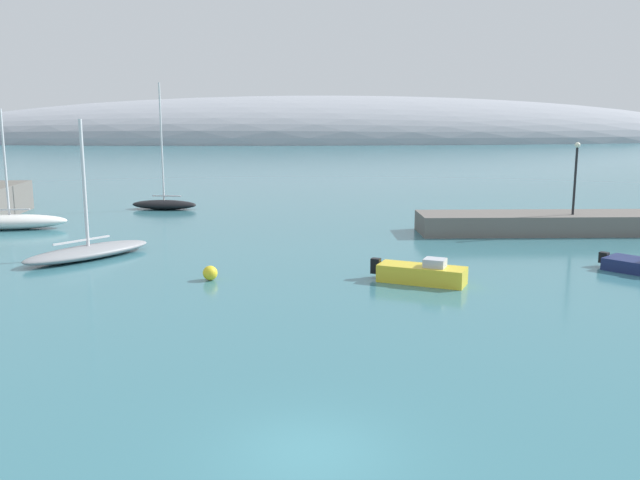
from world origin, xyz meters
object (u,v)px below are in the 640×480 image
motorboat_yellow_alongside_breakwater (422,273)px  harbor_lamp_post (576,171)px  sailboat_grey_outer_mooring (88,251)px  mooring_buoy_yellow (210,273)px  sailboat_white_near_shore (10,221)px  sailboat_black_mid_mooring (164,203)px

motorboat_yellow_alongside_breakwater → harbor_lamp_post: (12.83, 12.17, 3.78)m
sailboat_grey_outer_mooring → mooring_buoy_yellow: (7.21, -5.58, -0.07)m
sailboat_white_near_shore → motorboat_yellow_alongside_breakwater: (25.24, -16.93, -0.11)m
sailboat_white_near_shore → sailboat_grey_outer_mooring: (7.98, -10.14, -0.13)m
sailboat_white_near_shore → sailboat_black_mid_mooring: 13.09m
harbor_lamp_post → motorboat_yellow_alongside_breakwater: bearing=-136.5°
sailboat_white_near_shore → sailboat_black_mid_mooring: (9.13, 9.38, -0.03)m
sailboat_white_near_shore → sailboat_black_mid_mooring: sailboat_black_mid_mooring is taller
mooring_buoy_yellow → harbor_lamp_post: 25.66m
sailboat_grey_outer_mooring → motorboat_yellow_alongside_breakwater: (17.26, -6.80, 0.03)m
sailboat_black_mid_mooring → motorboat_yellow_alongside_breakwater: (16.11, -26.31, -0.07)m
sailboat_grey_outer_mooring → harbor_lamp_post: 30.80m
sailboat_white_near_shore → sailboat_black_mid_mooring: size_ratio=0.79×
sailboat_white_near_shore → mooring_buoy_yellow: size_ratio=11.59×
sailboat_white_near_shore → harbor_lamp_post: (38.07, -4.76, 3.67)m
sailboat_white_near_shore → sailboat_grey_outer_mooring: bearing=-56.8°
motorboat_yellow_alongside_breakwater → mooring_buoy_yellow: 10.13m
sailboat_black_mid_mooring → sailboat_grey_outer_mooring: (-1.15, -19.52, -0.10)m
sailboat_black_mid_mooring → mooring_buoy_yellow: sailboat_black_mid_mooring is taller
motorboat_yellow_alongside_breakwater → sailboat_white_near_shore: bearing=173.5°
motorboat_yellow_alongside_breakwater → harbor_lamp_post: bearing=70.9°
sailboat_black_mid_mooring → harbor_lamp_post: bearing=164.3°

